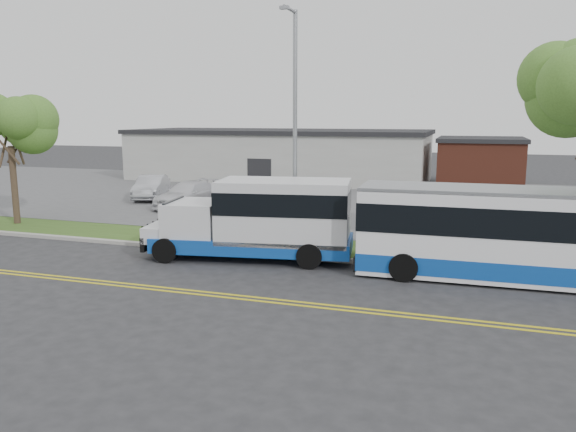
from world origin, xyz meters
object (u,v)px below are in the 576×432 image
(streetlight_near, at_px, (294,122))
(parked_car_a, at_px, (151,187))
(tree_west, at_px, (9,124))
(transit_bus, at_px, (528,235))
(shuttle_bus, at_px, (264,217))
(parked_car_b, at_px, (188,194))
(pedestrian, at_px, (193,221))

(streetlight_near, bearing_deg, parked_car_a, 142.28)
(tree_west, bearing_deg, parked_car_a, 79.01)
(transit_bus, xyz_separation_m, parked_car_a, (-21.96, 12.28, -0.70))
(shuttle_bus, bearing_deg, tree_west, 161.29)
(tree_west, distance_m, parked_car_b, 10.35)
(tree_west, bearing_deg, transit_bus, -6.22)
(parked_car_a, bearing_deg, pedestrian, -69.99)
(tree_west, distance_m, parked_car_a, 10.74)
(pedestrian, bearing_deg, shuttle_bus, 126.80)
(parked_car_a, bearing_deg, parked_car_b, -48.81)
(tree_west, bearing_deg, parked_car_b, 51.80)
(streetlight_near, bearing_deg, parked_car_b, 139.34)
(streetlight_near, bearing_deg, transit_bus, -13.53)
(transit_bus, distance_m, parked_car_b, 20.62)
(pedestrian, bearing_deg, parked_car_b, -95.99)
(parked_car_a, xyz_separation_m, parked_car_b, (3.95, -2.27, -0.02))
(transit_bus, height_order, parked_car_b, transit_bus)
(transit_bus, height_order, parked_car_a, transit_bus)
(tree_west, bearing_deg, streetlight_near, -1.80)
(parked_car_b, bearing_deg, transit_bus, -20.60)
(pedestrian, bearing_deg, parked_car_a, -86.51)
(transit_bus, height_order, pedestrian, transit_bus)
(streetlight_near, xyz_separation_m, pedestrian, (-4.26, -0.83, -4.15))
(shuttle_bus, height_order, parked_car_b, shuttle_bus)
(pedestrian, bearing_deg, tree_west, -42.31)
(transit_bus, xyz_separation_m, pedestrian, (-13.11, 1.30, -0.50))
(tree_west, relative_size, transit_bus, 0.61)
(shuttle_bus, relative_size, parked_car_a, 1.78)
(shuttle_bus, bearing_deg, pedestrian, 153.25)
(tree_west, xyz_separation_m, pedestrian, (10.74, -1.30, -4.04))
(streetlight_near, bearing_deg, tree_west, 178.20)
(tree_west, height_order, pedestrian, tree_west)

